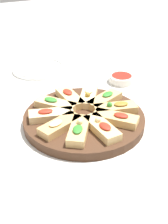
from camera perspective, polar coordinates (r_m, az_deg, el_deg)
name	(u,v)px	position (r m, az deg, el deg)	size (l,w,h in m)	color
ground_plane	(84,123)	(0.80, 0.00, -2.02)	(3.00, 3.00, 0.00)	silver
serving_board	(84,119)	(0.80, 0.00, -1.32)	(0.31, 0.31, 0.02)	#422819
focaccia_slice_0	(102,128)	(0.72, 3.27, -2.87)	(0.11, 0.05, 0.03)	#DBB775
focaccia_slice_1	(116,118)	(0.76, 5.82, -1.17)	(0.11, 0.10, 0.03)	tan
focaccia_slice_2	(116,108)	(0.80, 5.82, 0.67)	(0.06, 0.12, 0.03)	tan
focaccia_slice_3	(105,100)	(0.84, 3.79, 2.25)	(0.08, 0.12, 0.03)	tan
focaccia_slice_4	(88,96)	(0.86, 0.82, 2.92)	(0.11, 0.09, 0.03)	#E5C689
focaccia_slice_5	(70,98)	(0.85, -2.62, 2.63)	(0.11, 0.05, 0.03)	#DBB775
focaccia_slice_6	(55,105)	(0.82, -5.27, 1.35)	(0.11, 0.10, 0.03)	#DBB775
focaccia_slice_7	(51,115)	(0.78, -6.07, -0.52)	(0.06, 0.12, 0.03)	#E5C689
focaccia_slice_8	(60,125)	(0.73, -4.43, -2.42)	(0.08, 0.12, 0.03)	tan
focaccia_slice_9	(79,130)	(0.72, -0.97, -3.33)	(0.11, 0.09, 0.03)	tan
plate_left	(39,68)	(1.11, -8.28, 7.96)	(0.18, 0.18, 0.02)	white
dipping_bowl	(121,79)	(1.01, 6.87, 6.10)	(0.08, 0.08, 0.02)	silver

